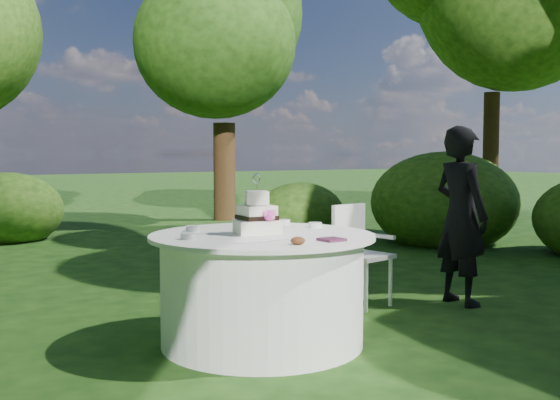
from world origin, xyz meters
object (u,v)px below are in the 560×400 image
object	(u,v)px
guest	(461,216)
table	(262,288)
napkins	(332,240)
cake	(257,217)
chair	(358,246)

from	to	relation	value
guest	table	distance (m)	2.14
napkins	cake	xyz separation A→B (m)	(-0.19, 0.59, 0.10)
table	cake	bearing A→B (deg)	124.33
chair	cake	bearing A→B (deg)	-160.05
table	napkins	bearing A→B (deg)	-73.36
chair	guest	bearing A→B (deg)	-32.56
napkins	chair	world-z (taller)	chair
napkins	table	world-z (taller)	napkins
table	cake	size ratio (longest dim) A/B	3.73
cake	chair	xyz separation A→B (m)	(1.36, 0.49, -0.37)
napkins	table	size ratio (longest dim) A/B	0.09
napkins	table	bearing A→B (deg)	106.64
napkins	chair	size ratio (longest dim) A/B	0.16
table	guest	bearing A→B (deg)	0.94
guest	chair	distance (m)	0.95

